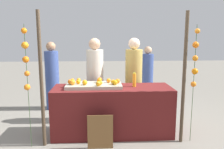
# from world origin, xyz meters

# --- Properties ---
(ground_plane) EXTENTS (24.00, 24.00, 0.00)m
(ground_plane) POSITION_xyz_m (0.00, 0.00, 0.00)
(ground_plane) COLOR gray
(stall_counter) EXTENTS (2.07, 0.70, 0.85)m
(stall_counter) POSITION_xyz_m (0.00, 0.00, 0.43)
(stall_counter) COLOR #5B1919
(stall_counter) RESTS_ON ground_plane
(orange_tray) EXTENTS (0.96, 0.49, 0.06)m
(orange_tray) POSITION_xyz_m (-0.32, 0.02, 0.88)
(orange_tray) COLOR #B2AD99
(orange_tray) RESTS_ON stall_counter
(orange_0) EXTENTS (0.08, 0.08, 0.08)m
(orange_0) POSITION_xyz_m (-0.71, 0.14, 0.95)
(orange_0) COLOR orange
(orange_0) RESTS_ON orange_tray
(orange_1) EXTENTS (0.08, 0.08, 0.08)m
(orange_1) POSITION_xyz_m (0.09, 0.03, 0.95)
(orange_1) COLOR orange
(orange_1) RESTS_ON orange_tray
(orange_2) EXTENTS (0.09, 0.09, 0.09)m
(orange_2) POSITION_xyz_m (-0.48, -0.06, 0.96)
(orange_2) COLOR orange
(orange_2) RESTS_ON orange_tray
(orange_3) EXTENTS (0.08, 0.08, 0.08)m
(orange_3) POSITION_xyz_m (-0.06, 0.11, 0.95)
(orange_3) COLOR orange
(orange_3) RESTS_ON orange_tray
(orange_4) EXTENTS (0.08, 0.08, 0.08)m
(orange_4) POSITION_xyz_m (-0.59, 0.02, 0.95)
(orange_4) COLOR orange
(orange_4) RESTS_ON orange_tray
(orange_5) EXTENTS (0.09, 0.09, 0.09)m
(orange_5) POSITION_xyz_m (-0.23, 0.08, 0.96)
(orange_5) COLOR orange
(orange_5) RESTS_ON orange_tray
(orange_6) EXTENTS (0.09, 0.09, 0.09)m
(orange_6) POSITION_xyz_m (-0.22, 0.16, 0.96)
(orange_6) COLOR orange
(orange_6) RESTS_ON orange_tray
(orange_7) EXTENTS (0.09, 0.09, 0.09)m
(orange_7) POSITION_xyz_m (-0.69, -0.05, 0.96)
(orange_7) COLOR orange
(orange_7) RESTS_ON orange_tray
(orange_8) EXTENTS (0.08, 0.08, 0.08)m
(orange_8) POSITION_xyz_m (-0.25, -0.16, 0.95)
(orange_8) COLOR orange
(orange_8) RESTS_ON orange_tray
(orange_9) EXTENTS (0.08, 0.08, 0.08)m
(orange_9) POSITION_xyz_m (-0.60, 0.18, 0.95)
(orange_9) COLOR orange
(orange_9) RESTS_ON orange_tray
(orange_10) EXTENTS (0.08, 0.08, 0.08)m
(orange_10) POSITION_xyz_m (-0.21, -0.08, 0.95)
(orange_10) COLOR orange
(orange_10) RESTS_ON orange_tray
(orange_11) EXTENTS (0.08, 0.08, 0.08)m
(orange_11) POSITION_xyz_m (0.01, -0.02, 0.95)
(orange_11) COLOR orange
(orange_11) RESTS_ON orange_tray
(orange_12) EXTENTS (0.09, 0.09, 0.09)m
(orange_12) POSITION_xyz_m (0.04, -0.08, 0.96)
(orange_12) COLOR orange
(orange_12) RESTS_ON orange_tray
(orange_13) EXTENTS (0.09, 0.09, 0.09)m
(orange_13) POSITION_xyz_m (-0.73, 0.01, 0.96)
(orange_13) COLOR orange
(orange_13) RESTS_ON orange_tray
(juice_bottle) EXTENTS (0.06, 0.06, 0.25)m
(juice_bottle) POSITION_xyz_m (0.39, 0.03, 0.97)
(juice_bottle) COLOR orange
(juice_bottle) RESTS_ON stall_counter
(chalkboard_sign) EXTENTS (0.39, 0.03, 0.56)m
(chalkboard_sign) POSITION_xyz_m (-0.22, -0.54, 0.27)
(chalkboard_sign) COLOR brown
(chalkboard_sign) RESTS_ON ground_plane
(vendor_left) EXTENTS (0.34, 0.34, 1.70)m
(vendor_left) POSITION_xyz_m (-0.32, 0.66, 0.79)
(vendor_left) COLOR beige
(vendor_left) RESTS_ON ground_plane
(vendor_right) EXTENTS (0.34, 0.34, 1.70)m
(vendor_right) POSITION_xyz_m (0.47, 0.64, 0.79)
(vendor_right) COLOR tan
(vendor_right) RESTS_ON ground_plane
(crowd_person_0) EXTENTS (0.30, 0.30, 1.48)m
(crowd_person_0) POSITION_xyz_m (1.03, 1.92, 0.69)
(crowd_person_0) COLOR #384C8C
(crowd_person_0) RESTS_ON ground_plane
(crowd_person_1) EXTENTS (0.32, 0.32, 1.61)m
(crowd_person_1) POSITION_xyz_m (-1.35, 1.50, 0.75)
(crowd_person_1) COLOR #384C8C
(crowd_person_1) RESTS_ON ground_plane
(canopy_post_left) EXTENTS (0.06, 0.06, 2.12)m
(canopy_post_left) POSITION_xyz_m (-1.12, -0.39, 1.06)
(canopy_post_left) COLOR #473828
(canopy_post_left) RESTS_ON ground_plane
(canopy_post_right) EXTENTS (0.06, 0.06, 2.12)m
(canopy_post_right) POSITION_xyz_m (1.12, -0.39, 1.06)
(canopy_post_right) COLOR #473828
(canopy_post_right) RESTS_ON ground_plane
(garland_strand_left) EXTENTS (0.10, 0.11, 1.91)m
(garland_strand_left) POSITION_xyz_m (-1.32, -0.44, 1.38)
(garland_strand_left) COLOR #2D4C23
(garland_strand_left) RESTS_ON ground_plane
(garland_strand_right) EXTENTS (0.11, 0.11, 1.91)m
(garland_strand_right) POSITION_xyz_m (1.29, -0.37, 1.36)
(garland_strand_right) COLOR #2D4C23
(garland_strand_right) RESTS_ON ground_plane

